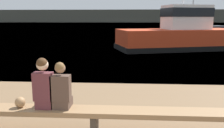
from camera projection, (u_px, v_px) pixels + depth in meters
water_surface at (127, 23)px, 126.48m from camera, size 240.00×240.00×0.00m
far_shoreline at (127, 16)px, 139.18m from camera, size 600.00×12.00×6.79m
bench_main at (94, 113)px, 4.89m from camera, size 8.91×0.48×0.48m
person_left at (44, 85)px, 4.86m from camera, size 0.37×0.44×1.01m
person_right at (61, 89)px, 4.85m from camera, size 0.37×0.43×0.93m
shopping_bag at (20, 102)px, 4.95m from camera, size 0.20×0.20×0.22m
tugboat_red at (181, 35)px, 18.16m from camera, size 9.63×5.91×5.48m
moored_sailboat at (194, 31)px, 29.62m from camera, size 8.03×4.21×8.18m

